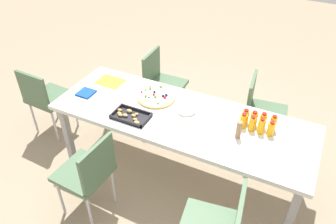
{
  "coord_description": "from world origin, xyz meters",
  "views": [
    {
      "loc": [
        -0.92,
        2.12,
        2.51
      ],
      "look_at": [
        0.12,
        0.03,
        0.74
      ],
      "focal_mm": 35.58,
      "sensor_mm": 36.0,
      "label": 1
    }
  ],
  "objects_px": {
    "juice_bottle_7": "(243,121)",
    "cardboard_tube": "(239,130)",
    "chair_end": "(45,96)",
    "chair_far_right": "(89,171)",
    "snack_tray": "(130,116)",
    "juice_bottle_0": "(273,123)",
    "chair_near_right": "(161,80)",
    "juice_bottle_5": "(261,126)",
    "party_table": "(181,121)",
    "juice_bottle_6": "(252,124)",
    "juice_bottle_1": "(263,121)",
    "fruit_pizza": "(156,97)",
    "chair_near_left": "(260,108)",
    "juice_bottle_4": "(271,129)",
    "juice_bottle_3": "(245,116)",
    "juice_bottle_2": "(254,119)",
    "napkin_stack": "(86,93)",
    "paper_folder": "(110,82)",
    "plate_stack": "(186,110)"
  },
  "relations": [
    {
      "from": "juice_bottle_7",
      "to": "cardboard_tube",
      "type": "height_order",
      "value": "cardboard_tube"
    },
    {
      "from": "chair_end",
      "to": "cardboard_tube",
      "type": "distance_m",
      "value": 2.11
    },
    {
      "from": "chair_far_right",
      "to": "snack_tray",
      "type": "bearing_deg",
      "value": -6.53
    },
    {
      "from": "juice_bottle_0",
      "to": "chair_near_right",
      "type": "bearing_deg",
      "value": -23.83
    },
    {
      "from": "juice_bottle_5",
      "to": "juice_bottle_0",
      "type": "bearing_deg",
      "value": -133.84
    },
    {
      "from": "party_table",
      "to": "juice_bottle_0",
      "type": "distance_m",
      "value": 0.78
    },
    {
      "from": "party_table",
      "to": "chair_near_right",
      "type": "height_order",
      "value": "chair_near_right"
    },
    {
      "from": "juice_bottle_6",
      "to": "juice_bottle_1",
      "type": "bearing_deg",
      "value": -133.68
    },
    {
      "from": "juice_bottle_0",
      "to": "fruit_pizza",
      "type": "relative_size",
      "value": 0.4
    },
    {
      "from": "juice_bottle_1",
      "to": "fruit_pizza",
      "type": "bearing_deg",
      "value": 0.57
    },
    {
      "from": "chair_near_left",
      "to": "juice_bottle_4",
      "type": "relative_size",
      "value": 6.08
    },
    {
      "from": "chair_end",
      "to": "chair_far_right",
      "type": "height_order",
      "value": "same"
    },
    {
      "from": "juice_bottle_1",
      "to": "party_table",
      "type": "bearing_deg",
      "value": 13.09
    },
    {
      "from": "juice_bottle_3",
      "to": "cardboard_tube",
      "type": "distance_m",
      "value": 0.22
    },
    {
      "from": "juice_bottle_2",
      "to": "juice_bottle_1",
      "type": "bearing_deg",
      "value": 179.73
    },
    {
      "from": "snack_tray",
      "to": "juice_bottle_1",
      "type": "bearing_deg",
      "value": -160.62
    },
    {
      "from": "juice_bottle_1",
      "to": "juice_bottle_4",
      "type": "height_order",
      "value": "juice_bottle_1"
    },
    {
      "from": "chair_near_right",
      "to": "juice_bottle_7",
      "type": "bearing_deg",
      "value": 57.65
    },
    {
      "from": "juice_bottle_7",
      "to": "cardboard_tube",
      "type": "relative_size",
      "value": 0.89
    },
    {
      "from": "juice_bottle_4",
      "to": "cardboard_tube",
      "type": "xyz_separation_m",
      "value": [
        0.23,
        0.14,
        0.02
      ]
    },
    {
      "from": "party_table",
      "to": "fruit_pizza",
      "type": "xyz_separation_m",
      "value": [
        0.32,
        -0.15,
        0.07
      ]
    },
    {
      "from": "chair_near_left",
      "to": "fruit_pizza",
      "type": "distance_m",
      "value": 1.08
    },
    {
      "from": "fruit_pizza",
      "to": "napkin_stack",
      "type": "bearing_deg",
      "value": 20.27
    },
    {
      "from": "juice_bottle_1",
      "to": "chair_near_right",
      "type": "bearing_deg",
      "value": -25.47
    },
    {
      "from": "cardboard_tube",
      "to": "paper_folder",
      "type": "distance_m",
      "value": 1.43
    },
    {
      "from": "chair_near_right",
      "to": "cardboard_tube",
      "type": "relative_size",
      "value": 5.25
    },
    {
      "from": "party_table",
      "to": "juice_bottle_5",
      "type": "xyz_separation_m",
      "value": [
        -0.68,
        -0.08,
        0.13
      ]
    },
    {
      "from": "napkin_stack",
      "to": "chair_far_right",
      "type": "bearing_deg",
      "value": 126.66
    },
    {
      "from": "chair_near_right",
      "to": "chair_end",
      "type": "relative_size",
      "value": 1.0
    },
    {
      "from": "juice_bottle_3",
      "to": "paper_folder",
      "type": "distance_m",
      "value": 1.4
    },
    {
      "from": "party_table",
      "to": "juice_bottle_6",
      "type": "distance_m",
      "value": 0.62
    },
    {
      "from": "cardboard_tube",
      "to": "juice_bottle_2",
      "type": "bearing_deg",
      "value": -107.67
    },
    {
      "from": "party_table",
      "to": "juice_bottle_1",
      "type": "relative_size",
      "value": 15.55
    },
    {
      "from": "juice_bottle_6",
      "to": "napkin_stack",
      "type": "distance_m",
      "value": 1.57
    },
    {
      "from": "party_table",
      "to": "juice_bottle_4",
      "type": "relative_size",
      "value": 16.97
    },
    {
      "from": "juice_bottle_0",
      "to": "juice_bottle_1",
      "type": "bearing_deg",
      "value": 4.93
    },
    {
      "from": "chair_end",
      "to": "juice_bottle_0",
      "type": "bearing_deg",
      "value": 8.58
    },
    {
      "from": "chair_near_right",
      "to": "juice_bottle_2",
      "type": "xyz_separation_m",
      "value": [
        -1.19,
        0.6,
        0.29
      ]
    },
    {
      "from": "chair_near_right",
      "to": "chair_far_right",
      "type": "distance_m",
      "value": 1.51
    },
    {
      "from": "chair_near_right",
      "to": "juice_bottle_4",
      "type": "height_order",
      "value": "juice_bottle_4"
    },
    {
      "from": "juice_bottle_3",
      "to": "plate_stack",
      "type": "bearing_deg",
      "value": 9.32
    },
    {
      "from": "plate_stack",
      "to": "juice_bottle_5",
      "type": "bearing_deg",
      "value": -179.7
    },
    {
      "from": "juice_bottle_1",
      "to": "plate_stack",
      "type": "distance_m",
      "value": 0.67
    },
    {
      "from": "juice_bottle_2",
      "to": "plate_stack",
      "type": "xyz_separation_m",
      "value": [
        0.58,
        0.08,
        -0.05
      ]
    },
    {
      "from": "juice_bottle_4",
      "to": "juice_bottle_7",
      "type": "xyz_separation_m",
      "value": [
        0.23,
        -0.0,
        0.0
      ]
    },
    {
      "from": "juice_bottle_7",
      "to": "juice_bottle_4",
      "type": "bearing_deg",
      "value": 179.98
    },
    {
      "from": "chair_near_right",
      "to": "juice_bottle_2",
      "type": "bearing_deg",
      "value": 61.77
    },
    {
      "from": "chair_end",
      "to": "juice_bottle_0",
      "type": "height_order",
      "value": "juice_bottle_0"
    },
    {
      "from": "chair_near_left",
      "to": "juice_bottle_4",
      "type": "distance_m",
      "value": 0.73
    },
    {
      "from": "juice_bottle_4",
      "to": "juice_bottle_6",
      "type": "xyz_separation_m",
      "value": [
        0.15,
        0.01,
        0.0
      ]
    }
  ]
}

